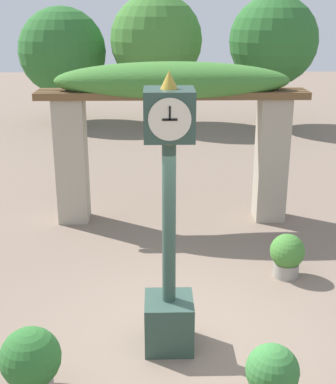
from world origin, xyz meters
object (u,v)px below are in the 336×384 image
(pedestal_clock, at_px, (169,236))
(potted_plant_far_right, at_px, (272,376))
(potted_plant_near_right, at_px, (31,361))
(potted_plant_far_left, at_px, (287,254))

(pedestal_clock, xyz_separation_m, potted_plant_far_right, (1.04, -1.20, -1.06))
(potted_plant_far_right, bearing_deg, potted_plant_near_right, 172.07)
(pedestal_clock, height_order, potted_plant_far_right, pedestal_clock)
(potted_plant_far_left, bearing_deg, potted_plant_near_right, -142.42)
(pedestal_clock, distance_m, potted_plant_far_right, 1.91)
(potted_plant_far_left, relative_size, potted_plant_far_right, 0.89)
(potted_plant_far_left, bearing_deg, pedestal_clock, -136.70)
(potted_plant_near_right, bearing_deg, pedestal_clock, 28.99)
(potted_plant_far_left, distance_m, potted_plant_far_right, 3.13)
(pedestal_clock, relative_size, potted_plant_near_right, 4.32)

